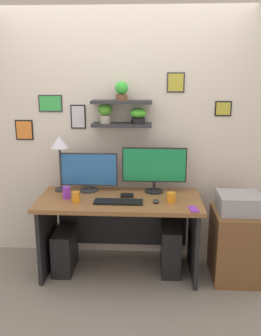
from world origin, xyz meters
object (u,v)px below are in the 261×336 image
desk_lamp (60,147)px  monitor_right (154,167)px  printer (239,203)px  keyboard (119,202)px  coffee_mug (171,197)px  computer_tower_right (171,248)px  scissors_tray (127,195)px  water_cup (67,193)px  computer_mouse (156,201)px  computer_tower_left (65,250)px  monitor_left (89,171)px  pen_cup (76,197)px  desk (120,218)px  drawer_cabinet (236,245)px  cell_phone (193,209)px

desk_lamp → monitor_right: bearing=0.7°
printer → keyboard: bearing=-175.7°
coffee_mug → computer_tower_right: size_ratio=0.19×
scissors_tray → water_cup: (-0.56, -0.08, 0.04)m
computer_mouse → water_cup: (-0.83, 0.07, 0.04)m
computer_mouse → coffee_mug: (0.14, 0.03, 0.03)m
keyboard → desk_lamp: desk_lamp is taller
monitor_right → computer_tower_left: (-0.86, -0.22, -0.79)m
desk_lamp → scissors_tray: size_ratio=4.57×
monitor_left → pen_cup: monitor_left is taller
computer_mouse → printer: printer is taller
desk → scissors_tray: (0.07, 0.01, 0.23)m
computer_mouse → computer_tower_left: size_ratio=0.22×
monitor_right → scissors_tray: (-0.26, -0.16, -0.24)m
monitor_left → drawer_cabinet: 1.57m
desk → desk_lamp: bearing=165.6°
desk → printer: 1.12m
printer → computer_tower_right: (-0.60, 0.08, -0.51)m
keyboard → drawer_cabinet: bearing=4.3°
desk_lamp → computer_tower_left: size_ratio=1.32×
computer_mouse → drawer_cabinet: 0.88m
desk → keyboard: bearing=-89.3°
printer → computer_tower_left: size_ratio=0.92×
desk_lamp → scissors_tray: 0.80m
computer_tower_right → keyboard: bearing=-162.2°
keyboard → coffee_mug: size_ratio=4.89×
desk → desk_lamp: size_ratio=2.77×
printer → computer_tower_right: 0.79m
monitor_right → drawer_cabinet: size_ratio=0.95×
drawer_cabinet → computer_tower_left: (-1.64, 0.03, -0.12)m
computer_mouse → monitor_left: bearing=154.7°
desk → monitor_right: monitor_right is taller
desk_lamp → computer_tower_right: desk_lamp is taller
monitor_left → computer_mouse: size_ratio=6.32×
pen_cup → printer: (1.48, 0.09, -0.06)m
monitor_left → computer_tower_right: size_ratio=1.22×
coffee_mug → pen_cup: bearing=-176.2°
desk_lamp → coffee_mug: bearing=-14.4°
water_cup → computer_tower_right: (0.98, 0.06, -0.57)m
monitor_right → computer_mouse: (0.02, -0.31, -0.23)m
computer_mouse → computer_tower_left: computer_mouse is taller
drawer_cabinet → printer: bearing=-90.0°
water_cup → drawer_cabinet: water_cup is taller
cell_phone → computer_tower_right: bearing=111.0°
desk_lamp → drawer_cabinet: (1.69, -0.24, -0.86)m
desk → drawer_cabinet: desk is taller
desk → keyboard: size_ratio=3.45×
water_cup → drawer_cabinet: bearing=-0.5°
keyboard → scissors_tray: scissors_tray is taller
desk_lamp → cell_phone: bearing=-20.0°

